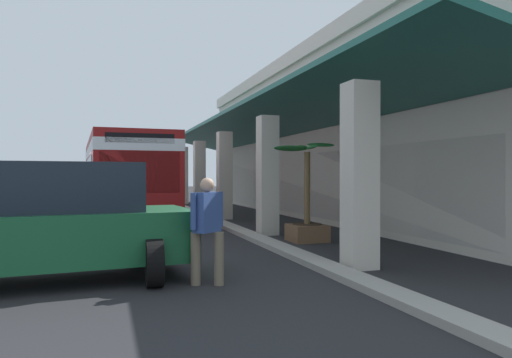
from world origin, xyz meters
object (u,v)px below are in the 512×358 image
Objects in this scene: parked_suv_green at (39,221)px; potted_palm at (307,219)px; pedestrian at (207,225)px; transit_bus at (123,173)px.

potted_palm is at bearing 118.21° from parked_suv_green.
parked_suv_green is 2.89× the size of pedestrian.
potted_palm is at bearing 29.94° from transit_bus.
transit_bus is at bearing 171.34° from parked_suv_green.
parked_suv_green is at bearing -8.66° from transit_bus.
transit_bus is 9.03m from potted_palm.
transit_bus is 2.28× the size of parked_suv_green.
parked_suv_green is at bearing -109.59° from pedestrian.
pedestrian is (0.92, 2.58, -0.05)m from parked_suv_green.
transit_bus is 4.26× the size of potted_palm.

